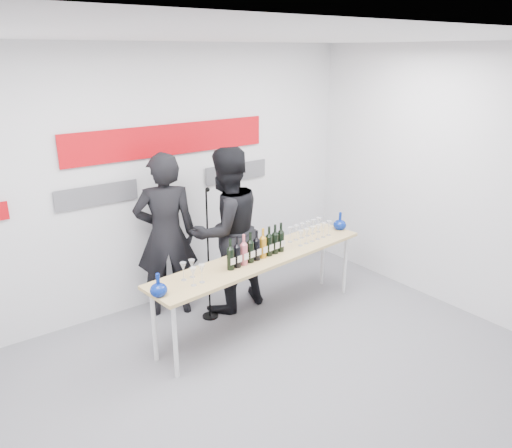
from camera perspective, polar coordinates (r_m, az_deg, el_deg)
name	(u,v)px	position (r m, az deg, el deg)	size (l,w,h in m)	color
ground	(278,370)	(5.00, 2.48, -16.30)	(5.00, 5.00, 0.00)	slate
back_wall	(172,178)	(5.93, -9.63, 5.23)	(5.00, 0.04, 3.00)	silver
signage	(167,153)	(5.81, -10.15, 8.02)	(3.38, 0.02, 0.79)	#BF0810
tasting_table	(262,261)	(5.40, 0.64, -4.29)	(2.75, 0.83, 0.81)	tan
wine_bottles	(257,245)	(5.23, 0.09, -2.44)	(0.80, 0.16, 0.33)	black
decanter_left	(158,285)	(4.59, -11.11, -6.81)	(0.16, 0.16, 0.21)	navy
decanter_right	(340,221)	(6.24, 9.57, 0.37)	(0.16, 0.16, 0.21)	navy
glasses_left	(193,272)	(4.82, -7.26, -5.51)	(0.18, 0.23, 0.18)	silver
glasses_right	(310,231)	(5.87, 6.19, -0.83)	(0.58, 0.28, 0.18)	silver
presenter_left	(166,236)	(5.66, -10.25, -1.32)	(0.69, 0.45, 1.90)	black
presenter_right	(226,231)	(5.70, -3.43, -0.77)	(0.93, 0.73, 1.92)	black
mic_stand	(209,280)	(5.65, -5.37, -6.36)	(0.18, 0.18, 1.55)	black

